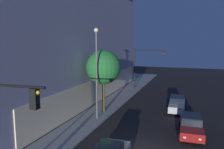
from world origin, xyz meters
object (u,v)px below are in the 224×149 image
object	(u,v)px
sidewalk_tree	(103,67)
modern_building	(25,35)
traffic_light_far_corner	(144,62)
car_red	(191,125)
car_silver	(177,104)
street_lamp_sidewalk	(97,64)

from	to	relation	value
sidewalk_tree	modern_building	bearing A→B (deg)	72.08
modern_building	traffic_light_far_corner	distance (m)	19.38
modern_building	sidewalk_tree	world-z (taller)	modern_building
modern_building	sidewalk_tree	bearing A→B (deg)	-107.92
traffic_light_far_corner	sidewalk_tree	distance (m)	14.10
traffic_light_far_corner	car_red	distance (m)	19.05
sidewalk_tree	car_silver	xyz separation A→B (m)	(3.58, -7.78, -4.35)
traffic_light_far_corner	sidewalk_tree	world-z (taller)	sidewalk_tree
traffic_light_far_corner	car_silver	world-z (taller)	traffic_light_far_corner
sidewalk_tree	car_red	distance (m)	10.78
traffic_light_far_corner	sidewalk_tree	xyz separation A→B (m)	(-14.00, 1.65, 0.37)
traffic_light_far_corner	street_lamp_sidewalk	world-z (taller)	street_lamp_sidewalk
sidewalk_tree	car_silver	size ratio (longest dim) A/B	1.53
modern_building	car_red	distance (m)	26.79
car_red	sidewalk_tree	bearing A→B (deg)	72.71
modern_building	car_silver	bearing A→B (deg)	-93.09
car_silver	modern_building	bearing A→B (deg)	86.91
street_lamp_sidewalk	car_red	size ratio (longest dim) A/B	1.96
traffic_light_far_corner	modern_building	bearing A→B (deg)	119.09
traffic_light_far_corner	car_red	xyz separation A→B (m)	(-16.93, -7.75, -4.03)
car_silver	car_red	bearing A→B (deg)	-166.05
street_lamp_sidewalk	sidewalk_tree	xyz separation A→B (m)	(2.30, 0.21, -0.60)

